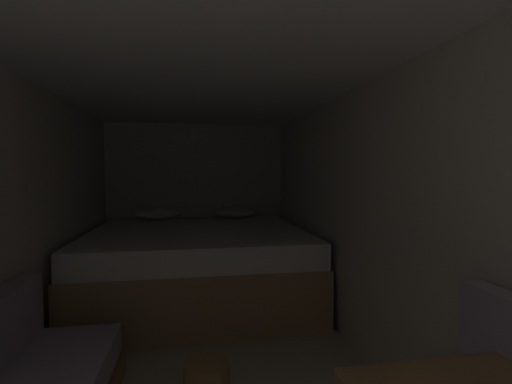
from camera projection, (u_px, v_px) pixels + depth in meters
ground_plane at (203, 377)px, 2.46m from camera, size 7.19×7.19×0.00m
wall_back at (196, 199)px, 4.98m from camera, size 2.44×0.05×2.02m
wall_left at (1, 234)px, 2.20m from camera, size 0.05×5.19×2.02m
wall_right at (371, 224)px, 2.61m from camera, size 0.05×5.19×2.02m
ceiling_slab at (200, 68)px, 2.35m from camera, size 2.44×5.19×0.05m
bed at (198, 264)px, 3.93m from camera, size 2.22×2.09×0.91m
wicker_basket at (207, 381)px, 2.22m from camera, size 0.28×0.28×0.22m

